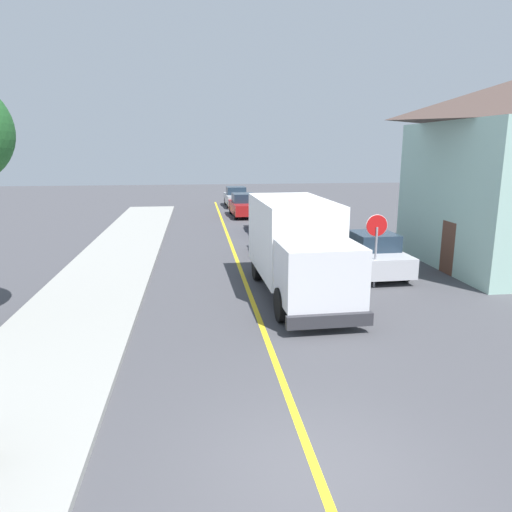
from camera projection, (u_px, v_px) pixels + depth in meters
name	position (u px, v px, depth m)	size (l,w,h in m)	color
ground_plane	(316.00, 471.00, 7.46)	(120.00, 120.00, 0.00)	#424247
sidewalk_curb	(37.00, 371.00, 10.66)	(3.60, 60.00, 0.15)	gray
centre_line_yellow	(248.00, 288.00, 17.13)	(0.16, 56.00, 0.01)	gold
box_truck	(297.00, 244.00, 16.18)	(2.61, 7.25, 3.20)	white
parked_car_near	(280.00, 239.00, 22.09)	(1.99, 4.47, 1.67)	#4C564C
parked_car_mid	(267.00, 219.00, 28.42)	(1.87, 4.43, 1.67)	#2D4793
parked_car_far	(244.00, 206.00, 34.95)	(1.99, 4.48, 1.67)	maroon
parked_car_furthest	(236.00, 197.00, 40.94)	(1.92, 4.45, 1.67)	#B7B7BC
parked_van_across	(372.00, 254.00, 19.10)	(1.92, 4.45, 1.67)	#B7B7BC
stop_sign	(376.00, 237.00, 16.98)	(0.80, 0.10, 2.65)	gray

